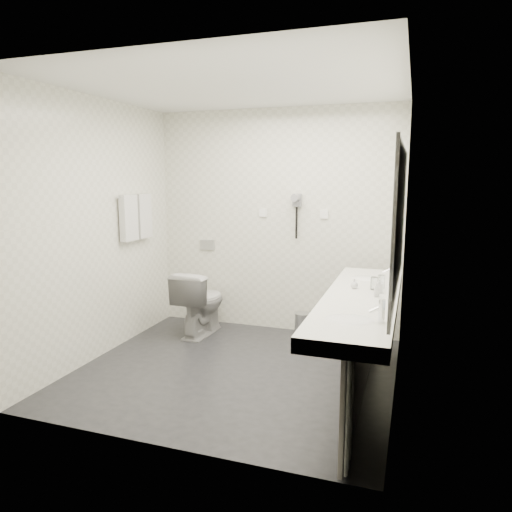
% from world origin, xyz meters
% --- Properties ---
extents(floor, '(2.80, 2.80, 0.00)m').
position_xyz_m(floor, '(0.00, 0.00, 0.00)').
color(floor, '#232327').
rests_on(floor, ground).
extents(ceiling, '(2.80, 2.80, 0.00)m').
position_xyz_m(ceiling, '(0.00, 0.00, 2.50)').
color(ceiling, white).
rests_on(ceiling, wall_back).
extents(wall_back, '(2.80, 0.00, 2.80)m').
position_xyz_m(wall_back, '(0.00, 1.30, 1.25)').
color(wall_back, silver).
rests_on(wall_back, floor).
extents(wall_front, '(2.80, 0.00, 2.80)m').
position_xyz_m(wall_front, '(0.00, -1.30, 1.25)').
color(wall_front, silver).
rests_on(wall_front, floor).
extents(wall_left, '(0.00, 2.60, 2.60)m').
position_xyz_m(wall_left, '(-1.40, 0.00, 1.25)').
color(wall_left, silver).
rests_on(wall_left, floor).
extents(wall_right, '(0.00, 2.60, 2.60)m').
position_xyz_m(wall_right, '(1.40, 0.00, 1.25)').
color(wall_right, silver).
rests_on(wall_right, floor).
extents(vanity_counter, '(0.55, 2.20, 0.10)m').
position_xyz_m(vanity_counter, '(1.12, -0.20, 0.80)').
color(vanity_counter, white).
rests_on(vanity_counter, floor).
extents(vanity_panel, '(0.03, 2.15, 0.75)m').
position_xyz_m(vanity_panel, '(1.15, -0.20, 0.38)').
color(vanity_panel, gray).
rests_on(vanity_panel, floor).
extents(vanity_post_near, '(0.06, 0.06, 0.75)m').
position_xyz_m(vanity_post_near, '(1.18, -1.24, 0.38)').
color(vanity_post_near, silver).
rests_on(vanity_post_near, floor).
extents(vanity_post_far, '(0.06, 0.06, 0.75)m').
position_xyz_m(vanity_post_far, '(1.18, 0.84, 0.38)').
color(vanity_post_far, silver).
rests_on(vanity_post_far, floor).
extents(mirror, '(0.02, 2.20, 1.05)m').
position_xyz_m(mirror, '(1.39, -0.20, 1.45)').
color(mirror, '#B2BCC6').
rests_on(mirror, wall_right).
extents(basin_near, '(0.40, 0.31, 0.05)m').
position_xyz_m(basin_near, '(1.12, -0.85, 0.83)').
color(basin_near, white).
rests_on(basin_near, vanity_counter).
extents(basin_far, '(0.40, 0.31, 0.05)m').
position_xyz_m(basin_far, '(1.12, 0.45, 0.83)').
color(basin_far, white).
rests_on(basin_far, vanity_counter).
extents(faucet_near, '(0.04, 0.04, 0.15)m').
position_xyz_m(faucet_near, '(1.32, -0.85, 0.92)').
color(faucet_near, silver).
rests_on(faucet_near, vanity_counter).
extents(faucet_far, '(0.04, 0.04, 0.15)m').
position_xyz_m(faucet_far, '(1.32, 0.45, 0.92)').
color(faucet_far, silver).
rests_on(faucet_far, vanity_counter).
extents(soap_bottle_a, '(0.06, 0.06, 0.12)m').
position_xyz_m(soap_bottle_a, '(1.25, -0.07, 0.91)').
color(soap_bottle_a, beige).
rests_on(soap_bottle_a, vanity_counter).
extents(soap_bottle_b, '(0.09, 0.09, 0.08)m').
position_xyz_m(soap_bottle_b, '(1.05, 0.02, 0.89)').
color(soap_bottle_b, beige).
rests_on(soap_bottle_b, vanity_counter).
extents(soap_bottle_c, '(0.05, 0.05, 0.12)m').
position_xyz_m(soap_bottle_c, '(1.24, -0.20, 0.91)').
color(soap_bottle_c, beige).
rests_on(soap_bottle_c, vanity_counter).
extents(glass_left, '(0.07, 0.07, 0.10)m').
position_xyz_m(glass_left, '(1.20, 0.03, 0.90)').
color(glass_left, silver).
rests_on(glass_left, vanity_counter).
extents(glass_right, '(0.08, 0.08, 0.11)m').
position_xyz_m(glass_right, '(1.25, 0.10, 0.90)').
color(glass_right, silver).
rests_on(glass_right, vanity_counter).
extents(toilet, '(0.44, 0.74, 0.73)m').
position_xyz_m(toilet, '(-0.74, 0.84, 0.37)').
color(toilet, white).
rests_on(toilet, floor).
extents(flush_plate, '(0.18, 0.02, 0.12)m').
position_xyz_m(flush_plate, '(-0.85, 1.29, 0.95)').
color(flush_plate, '#B2B5BA').
rests_on(flush_plate, wall_back).
extents(pedal_bin, '(0.20, 0.20, 0.25)m').
position_xyz_m(pedal_bin, '(0.37, 1.12, 0.12)').
color(pedal_bin, '#B2B5BA').
rests_on(pedal_bin, floor).
extents(bin_lid, '(0.18, 0.18, 0.02)m').
position_xyz_m(bin_lid, '(0.37, 1.12, 0.26)').
color(bin_lid, '#B2B5BA').
rests_on(bin_lid, pedal_bin).
extents(towel_rail, '(0.02, 0.62, 0.02)m').
position_xyz_m(towel_rail, '(-1.35, 0.55, 1.55)').
color(towel_rail, silver).
rests_on(towel_rail, wall_left).
extents(towel_near, '(0.07, 0.24, 0.48)m').
position_xyz_m(towel_near, '(-1.34, 0.41, 1.33)').
color(towel_near, silver).
rests_on(towel_near, towel_rail).
extents(towel_far, '(0.07, 0.24, 0.48)m').
position_xyz_m(towel_far, '(-1.34, 0.69, 1.33)').
color(towel_far, silver).
rests_on(towel_far, towel_rail).
extents(dryer_cradle, '(0.10, 0.04, 0.14)m').
position_xyz_m(dryer_cradle, '(0.25, 1.27, 1.50)').
color(dryer_cradle, gray).
rests_on(dryer_cradle, wall_back).
extents(dryer_barrel, '(0.08, 0.14, 0.08)m').
position_xyz_m(dryer_barrel, '(0.25, 1.20, 1.53)').
color(dryer_barrel, gray).
rests_on(dryer_barrel, dryer_cradle).
extents(dryer_cord, '(0.02, 0.02, 0.35)m').
position_xyz_m(dryer_cord, '(0.25, 1.26, 1.25)').
color(dryer_cord, black).
rests_on(dryer_cord, dryer_cradle).
extents(switch_plate_a, '(0.09, 0.02, 0.09)m').
position_xyz_m(switch_plate_a, '(-0.15, 1.29, 1.35)').
color(switch_plate_a, white).
rests_on(switch_plate_a, wall_back).
extents(switch_plate_b, '(0.09, 0.02, 0.09)m').
position_xyz_m(switch_plate_b, '(0.55, 1.29, 1.35)').
color(switch_plate_b, white).
rests_on(switch_plate_b, wall_back).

